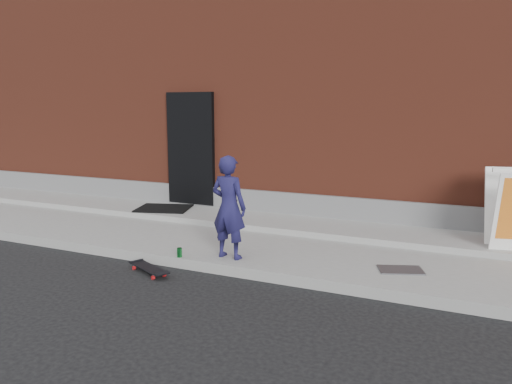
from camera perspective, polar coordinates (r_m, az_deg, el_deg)
The scene contains 9 objects.
ground at distance 6.70m, azimuth -1.68°, elevation -9.84°, with size 80.00×80.00×0.00m, color black.
sidewalk at distance 7.99m, azimuth 3.14°, elevation -6.03°, with size 20.00×3.00×0.15m, color gray.
apron at distance 8.77m, azimuth 5.32°, elevation -3.77°, with size 20.00×1.20×0.10m, color gray.
building at distance 12.96m, azimuth 12.40°, elevation 10.66°, with size 20.00×8.10×5.00m.
child at distance 6.90m, azimuth -3.13°, elevation -1.75°, with size 0.53×0.35×1.44m, color #1B1844.
skateboard at distance 7.03m, azimuth -12.17°, elevation -8.50°, with size 0.78×0.50×0.09m.
soda_can at distance 7.15m, azimuth -8.74°, elevation -6.85°, with size 0.07×0.07×0.13m, color #1A8432.
doormat at distance 9.99m, azimuth -10.50°, elevation -1.84°, with size 1.00×0.81×0.03m, color black.
utility_plate at distance 6.80m, azimuth 16.20°, elevation -8.54°, with size 0.56×0.36×0.02m, color #545559.
Camera 1 is at (2.82, -5.65, 2.25)m, focal length 35.00 mm.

